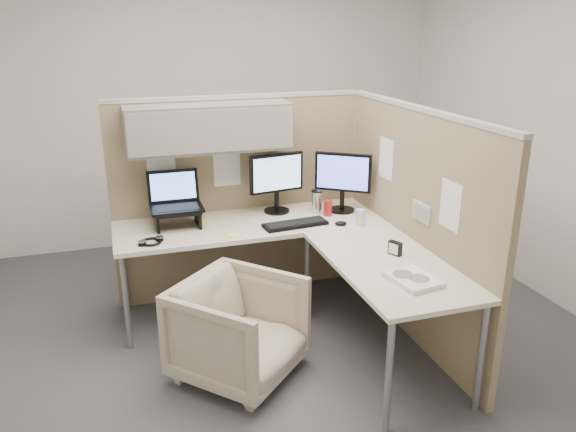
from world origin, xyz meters
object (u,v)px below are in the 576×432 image
object	(u,v)px
office_chair	(239,325)
monitor_left	(277,178)
keyboard	(295,224)
desk	(297,243)

from	to	relation	value
office_chair	monitor_left	world-z (taller)	monitor_left
keyboard	office_chair	bearing A→B (deg)	-137.91
desk	office_chair	world-z (taller)	desk
desk	monitor_left	xyz separation A→B (m)	(0.03, 0.58, 0.32)
office_chair	keyboard	size ratio (longest dim) A/B	1.48
office_chair	monitor_left	bearing A→B (deg)	17.67
desk	office_chair	distance (m)	0.74
office_chair	keyboard	distance (m)	0.95
monitor_left	keyboard	bearing A→B (deg)	-92.94
monitor_left	desk	bearing A→B (deg)	-101.71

